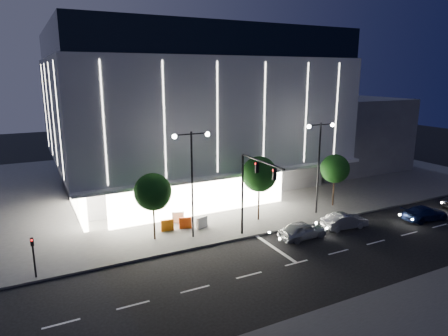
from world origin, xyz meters
TOP-DOWN VIEW (x-y plane):
  - ground at (0.00, 0.00)m, footprint 160.00×160.00m
  - sidewalk_museum at (5.00, 24.00)m, footprint 70.00×40.00m
  - museum at (2.98, 22.31)m, footprint 30.00×25.80m
  - annex_building at (26.00, 24.00)m, footprint 16.00×20.00m
  - traffic_mast at (1.00, 3.34)m, footprint 0.33×5.89m
  - street_lamp_west at (-3.00, 6.00)m, footprint 3.16×0.36m
  - street_lamp_east at (10.00, 6.00)m, footprint 3.16×0.36m
  - ped_signal_far at (-15.00, 4.50)m, footprint 0.22×0.24m
  - tree_left at (-5.97, 7.02)m, footprint 3.02×3.02m
  - tree_mid at (4.03, 7.02)m, footprint 3.25×3.25m
  - tree_right at (13.03, 7.02)m, footprint 2.91×2.91m
  - car_lead at (5.14, 1.89)m, footprint 4.38×1.93m
  - car_second at (9.87, 1.97)m, footprint 4.33×1.85m
  - car_third at (18.05, 0.12)m, footprint 4.82×2.33m
  - barrier_a at (-2.87, 8.06)m, footprint 1.12×0.57m
  - barrier_b at (-2.95, 9.69)m, footprint 1.12×0.59m
  - barrier_c at (-4.48, 8.24)m, footprint 1.12×0.35m
  - barrier_d at (-1.50, 7.55)m, footprint 1.12×0.58m

SIDE VIEW (x-z plane):
  - ground at x=0.00m, z-range 0.00..0.00m
  - sidewalk_museum at x=5.00m, z-range 0.00..0.15m
  - barrier_a at x=-2.87m, z-range 0.15..1.15m
  - barrier_b at x=-2.95m, z-range 0.15..1.15m
  - barrier_c at x=-4.48m, z-range 0.15..1.15m
  - barrier_d at x=-1.50m, z-range 0.15..1.15m
  - car_third at x=18.05m, z-range 0.00..1.35m
  - car_second at x=9.87m, z-range 0.00..1.39m
  - car_lead at x=5.14m, z-range 0.00..1.47m
  - ped_signal_far at x=-15.00m, z-range 0.39..3.39m
  - tree_right at x=13.03m, z-range 1.13..6.64m
  - tree_left at x=-5.97m, z-range 1.17..6.90m
  - tree_mid at x=4.03m, z-range 1.26..7.41m
  - annex_building at x=26.00m, z-range 0.00..10.00m
  - traffic_mast at x=1.00m, z-range 1.49..8.56m
  - street_lamp_west at x=-3.00m, z-range 1.46..10.46m
  - street_lamp_east at x=10.00m, z-range 1.46..10.46m
  - museum at x=2.98m, z-range 0.27..18.27m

